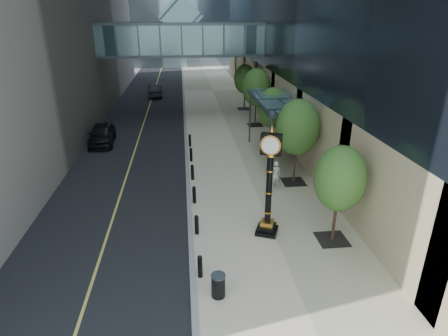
{
  "coord_description": "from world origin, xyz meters",
  "views": [
    {
      "loc": [
        -3.09,
        -11.3,
        9.93
      ],
      "look_at": [
        -1.15,
        6.29,
        2.56
      ],
      "focal_mm": 30.0,
      "sensor_mm": 36.0,
      "label": 1
    }
  ],
  "objects": [
    {
      "name": "trash_bin",
      "position": [
        -2.08,
        -0.19,
        0.51
      ],
      "size": [
        0.67,
        0.67,
        0.9
      ],
      "primitive_type": "cylinder",
      "rotation": [
        0.0,
        0.0,
        0.36
      ],
      "color": "black",
      "rests_on": "sidewalk"
    },
    {
      "name": "street_trees",
      "position": [
        3.6,
        16.22,
        3.42
      ],
      "size": [
        2.56,
        28.31,
        5.27
      ],
      "color": "black",
      "rests_on": "sidewalk"
    },
    {
      "name": "car_far",
      "position": [
        -6.55,
        37.02,
        0.79
      ],
      "size": [
        1.84,
        4.76,
        1.55
      ],
      "primitive_type": "imported",
      "rotation": [
        0.0,
        0.0,
        3.19
      ],
      "color": "black",
      "rests_on": "road"
    },
    {
      "name": "car_near",
      "position": [
        -9.78,
        18.71,
        0.82
      ],
      "size": [
        2.14,
        4.77,
        1.59
      ],
      "primitive_type": "imported",
      "rotation": [
        0.0,
        0.0,
        0.06
      ],
      "color": "black",
      "rests_on": "road"
    },
    {
      "name": "road",
      "position": [
        -7.0,
        40.0,
        0.01
      ],
      "size": [
        8.0,
        180.0,
        0.02
      ],
      "primitive_type": "cube",
      "color": "black",
      "rests_on": "ground"
    },
    {
      "name": "sidewalk",
      "position": [
        1.0,
        40.0,
        0.03
      ],
      "size": [
        8.0,
        180.0,
        0.06
      ],
      "primitive_type": "cube",
      "color": "beige",
      "rests_on": "ground"
    },
    {
      "name": "entrance_canopy",
      "position": [
        3.48,
        14.0,
        4.19
      ],
      "size": [
        3.0,
        8.0,
        4.38
      ],
      "color": "#383F44",
      "rests_on": "ground"
    },
    {
      "name": "street_clock",
      "position": [
        0.67,
        3.93,
        2.33
      ],
      "size": [
        1.29,
        1.29,
        5.24
      ],
      "rotation": [
        0.0,
        0.0,
        -0.4
      ],
      "color": "black",
      "rests_on": "sidewalk"
    },
    {
      "name": "ground",
      "position": [
        0.0,
        0.0,
        0.0
      ],
      "size": [
        320.0,
        320.0,
        0.0
      ],
      "primitive_type": "plane",
      "color": "gray",
      "rests_on": "ground"
    },
    {
      "name": "bollard_row",
      "position": [
        -2.7,
        9.0,
        0.51
      ],
      "size": [
        0.2,
        16.2,
        0.9
      ],
      "color": "black",
      "rests_on": "sidewalk"
    },
    {
      "name": "curb",
      "position": [
        -3.0,
        40.0,
        0.04
      ],
      "size": [
        0.25,
        180.0,
        0.07
      ],
      "primitive_type": "cube",
      "color": "gray",
      "rests_on": "ground"
    },
    {
      "name": "skywalk",
      "position": [
        -3.0,
        28.0,
        7.71
      ],
      "size": [
        17.0,
        4.2,
        5.8
      ],
      "color": "slate",
      "rests_on": "ground"
    },
    {
      "name": "pedestrian",
      "position": [
        2.24,
        8.83,
        0.93
      ],
      "size": [
        0.66,
        0.46,
        1.73
      ],
      "primitive_type": "imported",
      "rotation": [
        0.0,
        0.0,
        3.07
      ],
      "color": "#B4B0A5",
      "rests_on": "sidewalk"
    }
  ]
}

